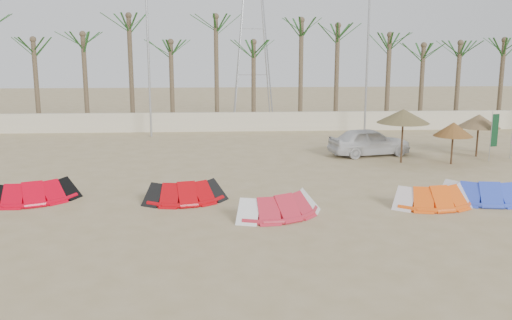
{
  "coord_description": "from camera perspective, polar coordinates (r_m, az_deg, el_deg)",
  "views": [
    {
      "loc": [
        -1.31,
        -16.82,
        6.08
      ],
      "look_at": [
        0.0,
        6.0,
        1.3
      ],
      "focal_mm": 40.0,
      "sensor_mm": 36.0,
      "label": 1
    }
  ],
  "objects": [
    {
      "name": "parasol_mid",
      "position": [
        30.09,
        19.14,
        2.92
      ],
      "size": [
        1.96,
        1.96,
        2.12
      ],
      "color": "#4C331E",
      "rests_on": "ground"
    },
    {
      "name": "pylon",
      "position": [
        45.29,
        -0.33,
        4.1
      ],
      "size": [
        3.0,
        3.0,
        14.0
      ],
      "primitive_type": null,
      "color": "#A5A8AD",
      "rests_on": "ground"
    },
    {
      "name": "kite_red_mid",
      "position": [
        22.29,
        -7.02,
        -3.0
      ],
      "size": [
        3.36,
        2.11,
        0.9
      ],
      "color": "#B9050C",
      "rests_on": "ground"
    },
    {
      "name": "kite_orange",
      "position": [
        22.55,
        17.24,
        -3.27
      ],
      "size": [
        3.36,
        1.91,
        0.9
      ],
      "color": "#FF5810",
      "rests_on": "ground"
    },
    {
      "name": "palm_line",
      "position": [
        40.37,
        -0.49,
        12.33
      ],
      "size": [
        52.0,
        4.0,
        7.7
      ],
      "color": "brown",
      "rests_on": "ground"
    },
    {
      "name": "ground",
      "position": [
        17.93,
        1.11,
        -8.01
      ],
      "size": [
        120.0,
        120.0,
        0.0
      ],
      "primitive_type": "plane",
      "color": "tan",
      "rests_on": "ground"
    },
    {
      "name": "car",
      "position": [
        31.41,
        11.26,
        1.81
      ],
      "size": [
        4.67,
        2.67,
        1.5
      ],
      "primitive_type": "imported",
      "rotation": [
        0.0,
        0.0,
        1.79
      ],
      "color": "silver",
      "rests_on": "ground"
    },
    {
      "name": "boundary_wall",
      "position": [
        39.22,
        -1.34,
        3.85
      ],
      "size": [
        60.0,
        0.3,
        1.3
      ],
      "primitive_type": "cube",
      "color": "beige",
      "rests_on": "ground"
    },
    {
      "name": "lamp_c",
      "position": [
        37.99,
        11.17,
        11.12
      ],
      "size": [
        1.25,
        0.14,
        11.0
      ],
      "color": "#A5A8AD",
      "rests_on": "ground"
    },
    {
      "name": "lamp_b",
      "position": [
        37.11,
        -10.69,
        11.13
      ],
      "size": [
        1.25,
        0.14,
        11.0
      ],
      "color": "#A5A8AD",
      "rests_on": "ground"
    },
    {
      "name": "kite_red_left",
      "position": [
        23.8,
        -21.24,
        -2.77
      ],
      "size": [
        3.81,
        2.61,
        0.9
      ],
      "color": "red",
      "rests_on": "ground"
    },
    {
      "name": "parasol_right",
      "position": [
        32.51,
        21.39,
        3.66
      ],
      "size": [
        2.25,
        2.25,
        2.28
      ],
      "color": "#4C331E",
      "rests_on": "ground"
    },
    {
      "name": "kite_blue",
      "position": [
        23.87,
        21.75,
        -2.77
      ],
      "size": [
        3.68,
        2.01,
        0.9
      ],
      "color": "blue",
      "rests_on": "ground"
    },
    {
      "name": "kite_red_right",
      "position": [
        20.4,
        2.33,
        -4.31
      ],
      "size": [
        3.74,
        2.73,
        0.9
      ],
      "color": "red",
      "rests_on": "ground"
    },
    {
      "name": "flag_green",
      "position": [
        31.57,
        22.74,
        2.61
      ],
      "size": [
        0.44,
        0.13,
        2.59
      ],
      "color": "#A5A8AD",
      "rests_on": "ground"
    },
    {
      "name": "parasol_left",
      "position": [
        29.62,
        14.52,
        4.28
      ],
      "size": [
        2.65,
        2.65,
        2.74
      ],
      "color": "#4C331E",
      "rests_on": "ground"
    }
  ]
}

